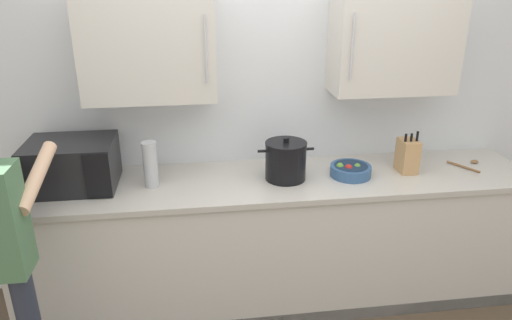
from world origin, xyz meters
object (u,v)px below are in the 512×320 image
Objects in this scene: fruit_bowl at (350,170)px; knife_block at (407,156)px; wooden_spoon at (469,164)px; microwave_oven at (67,165)px; thermos_flask at (150,164)px; stock_pot at (286,161)px.

knife_block is at bearing 3.35° from fruit_bowl.
wooden_spoon is (0.47, 0.04, -0.10)m from knife_block.
microwave_oven reaches higher than knife_block.
thermos_flask is 1.64m from knife_block.
microwave_oven is at bearing 173.69° from thermos_flask.
stock_pot is 1.36× the size of fruit_bowl.
stock_pot is (1.33, -0.05, -0.02)m from microwave_oven.
thermos_flask is 1.09× the size of fruit_bowl.
knife_block reaches higher than wooden_spoon.
thermos_flask is 1.24× the size of wooden_spoon.
wooden_spoon is (1.28, 0.05, -0.11)m from stock_pot.
microwave_oven is 2.71× the size of knife_block.
thermos_flask reaches higher than stock_pot.
microwave_oven reaches higher than thermos_flask.
fruit_bowl is (-0.39, -0.02, -0.07)m from knife_block.
stock_pot is 1.26× the size of knife_block.
knife_block is (2.14, -0.04, -0.03)m from microwave_oven.
thermos_flask reaches higher than fruit_bowl.
wooden_spoon is at bearing 4.11° from fruit_bowl.
stock_pot is at bearing -177.86° from wooden_spoon.
knife_block reaches higher than stock_pot.
thermos_flask is at bearing -179.87° from stock_pot.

